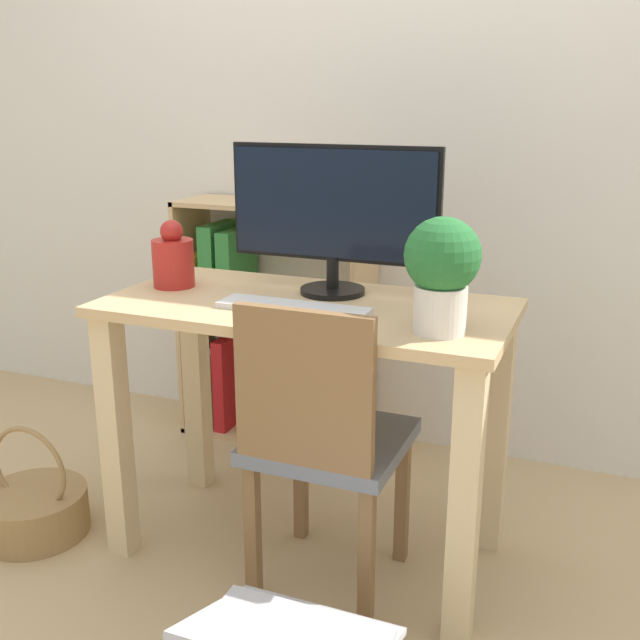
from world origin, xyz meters
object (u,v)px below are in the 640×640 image
at_px(monitor, 333,210).
at_px(vase, 173,259).
at_px(chair, 322,438).
at_px(bookshelf, 245,324).
at_px(basket, 34,509).
at_px(keyboard, 294,308).
at_px(potted_plant, 442,268).

xyz_separation_m(monitor, vase, (-0.47, -0.10, -0.16)).
bearing_deg(chair, bookshelf, 135.00).
distance_m(monitor, chair, 0.64).
xyz_separation_m(chair, basket, (-0.95, -0.08, -0.38)).
distance_m(bookshelf, basket, 1.05).
distance_m(keyboard, basket, 1.10).
bearing_deg(basket, potted_plant, 5.46).
bearing_deg(keyboard, chair, -36.16).
bearing_deg(potted_plant, vase, 169.54).
relative_size(chair, bookshelf, 0.89).
bearing_deg(vase, chair, -19.42).
relative_size(keyboard, vase, 2.06).
xyz_separation_m(vase, chair, (0.56, -0.20, -0.40)).
relative_size(vase, bookshelf, 0.21).
height_order(monitor, vase, monitor).
bearing_deg(vase, potted_plant, -10.46).
xyz_separation_m(keyboard, chair, (0.12, -0.09, -0.32)).
relative_size(bookshelf, basket, 2.60).
height_order(chair, basket, chair).
distance_m(vase, potted_plant, 0.87).
height_order(monitor, potted_plant, monitor).
height_order(potted_plant, chair, potted_plant).
bearing_deg(keyboard, monitor, 82.61).
relative_size(vase, chair, 0.24).
xyz_separation_m(potted_plant, bookshelf, (-0.98, 0.83, -0.48)).
xyz_separation_m(potted_plant, basket, (-1.24, -0.12, -0.86)).
distance_m(keyboard, chair, 0.35).
distance_m(monitor, vase, 0.51).
height_order(potted_plant, bookshelf, potted_plant).
xyz_separation_m(bookshelf, basket, (-0.26, -0.95, -0.37)).
distance_m(keyboard, vase, 0.47).
bearing_deg(potted_plant, bookshelf, 139.62).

